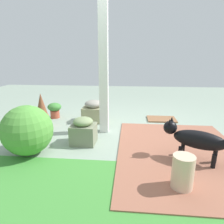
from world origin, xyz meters
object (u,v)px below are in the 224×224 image
terracotta_pot_broad (55,109)px  dog (194,139)px  round_shrub (27,130)px  porch_pillar (104,63)px  doormat (161,119)px  stone_planter_mid (84,131)px  ceramic_urn (183,172)px  stone_planter_nearest (94,111)px  terracotta_pot_spiky (42,111)px

terracotta_pot_broad → dog: dog is taller
round_shrub → dog: 2.27m
porch_pillar → doormat: (-1.17, -0.80, -1.23)m
porch_pillar → stone_planter_mid: 1.21m
ceramic_urn → stone_planter_nearest: bearing=-58.2°
dog → ceramic_urn: size_ratio=2.03×
stone_planter_mid → doormat: stone_planter_mid is taller
stone_planter_nearest → porch_pillar: bearing=117.7°
ceramic_urn → doormat: size_ratio=0.61×
stone_planter_mid → terracotta_pot_broad: bearing=-52.9°
terracotta_pot_broad → dog: (-2.54, 1.70, 0.11)m
doormat → round_shrub: bearing=39.8°
stone_planter_mid → dog: 1.63m
doormat → stone_planter_mid: bearing=43.3°
terracotta_pot_broad → dog: 3.06m
stone_planter_mid → terracotta_pot_spiky: terracotta_pot_spiky is taller
stone_planter_mid → ceramic_urn: (-1.29, 1.02, -0.02)m
porch_pillar → round_shrub: 1.63m
round_shrub → doormat: 2.79m
terracotta_pot_spiky → terracotta_pot_broad: size_ratio=1.96×
terracotta_pot_broad → ceramic_urn: 3.22m
round_shrub → stone_planter_mid: bearing=-148.9°
round_shrub → ceramic_urn: 2.08m
stone_planter_nearest → dog: (-1.61, 1.54, 0.10)m
dog → porch_pillar: bearing=-36.4°
stone_planter_nearest → terracotta_pot_spiky: size_ratio=0.68×
stone_planter_mid → dog: bearing=165.1°
stone_planter_mid → round_shrub: 0.83m
stone_planter_nearest → stone_planter_mid: 1.13m
stone_planter_nearest → terracotta_pot_spiky: bearing=26.3°
ceramic_urn → doormat: (-0.15, -2.37, -0.17)m
dog → ceramic_urn: bearing=64.6°
terracotta_pot_spiky → terracotta_pot_broad: 0.63m
porch_pillar → terracotta_pot_broad: size_ratio=7.21×
porch_pillar → terracotta_pot_spiky: 1.55m
stone_planter_mid → terracotta_pot_spiky: bearing=-34.2°
doormat → porch_pillar: bearing=34.4°
dog → ceramic_urn: 0.68m
terracotta_pot_spiky → ceramic_urn: 2.82m
terracotta_pot_broad → doormat: bearing=-178.3°
round_shrub → terracotta_pot_spiky: bearing=-75.4°
porch_pillar → stone_planter_nearest: size_ratio=5.37×
stone_planter_nearest → stone_planter_mid: size_ratio=1.07×
terracotta_pot_spiky → terracotta_pot_broad: (-0.01, -0.62, -0.12)m
stone_planter_mid → doormat: (-1.43, -1.35, -0.19)m
stone_planter_nearest → dog: bearing=136.3°
porch_pillar → round_shrub: bearing=45.4°
stone_planter_nearest → round_shrub: bearing=67.1°
terracotta_pot_broad → dog: size_ratio=0.45×
stone_planter_nearest → ceramic_urn: 2.53m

